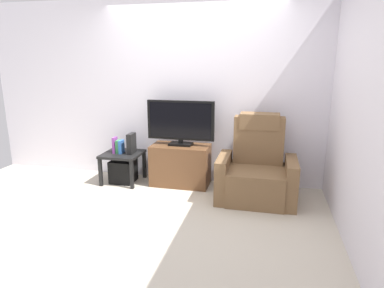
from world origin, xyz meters
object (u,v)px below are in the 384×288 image
Objects in this scene: tv_stand at (181,165)px; television at (181,122)px; side_table at (123,157)px; book_rightmost at (121,147)px; book_leftmost at (115,145)px; recliner_armchair at (257,171)px; book_middle at (119,147)px; subwoofer_box at (123,171)px; game_console at (131,143)px.

tv_stand is 0.86× the size of television.
side_table is at bearing -173.07° from television.
book_rightmost is at bearing -90.36° from side_table.
side_table is at bearing 11.31° from book_leftmost.
recliner_armchair is 1.94m from side_table.
side_table is 2.83× the size of book_middle.
subwoofer_box is (0.00, 0.00, -0.21)m from side_table.
book_rightmost reaches higher than subwoofer_box.
book_leftmost is 1.21× the size of book_rightmost.
television reaches higher than book_middle.
television is 1.14m from subwoofer_box.
subwoofer_box is 0.41m from book_leftmost.
tv_stand is at bearing 6.28° from book_leftmost.
television is at bearing 90.00° from tv_stand.
book_middle is at bearing -170.99° from game_console.
recliner_armchair reaches higher than tv_stand.
tv_stand is at bearing 173.55° from recliner_armchair.
recliner_armchair reaches higher than side_table.
tv_stand is 2.80× the size of game_console.
recliner_armchair is 1.95m from book_rightmost.
book_rightmost is (-1.93, 0.15, 0.16)m from recliner_armchair.
book_middle is at bearing -177.46° from recliner_armchair.
book_leftmost reaches higher than book_rightmost.
television is 0.98m from book_middle.
book_rightmost is at bearing -177.56° from recliner_armchair.
book_leftmost is (-2.03, 0.15, 0.18)m from recliner_armchair.
game_console is at bearing -172.46° from television.
recliner_armchair is 1.81m from game_console.
book_middle is at bearing -173.33° from tv_stand.
subwoofer_box is 0.38m from book_middle.
television reaches higher than recliner_armchair.
book_leftmost is 0.25m from game_console.
tv_stand reaches higher than subwoofer_box.
subwoofer_box is (-0.85, -0.08, -0.13)m from tv_stand.
book_leftmost reaches higher than side_table.
television is 0.88× the size of recliner_armchair.
television is 4.12× the size of book_leftmost.
recliner_armchair reaches higher than book_rightmost.
side_table is at bearing -174.31° from tv_stand.
tv_stand is at bearing -90.00° from television.
book_leftmost is 0.79× the size of game_console.
television is 0.94m from book_rightmost.
game_console is at bearing -173.96° from tv_stand.
book_rightmost is (-0.00, -0.02, 0.16)m from side_table.
book_middle is 0.20m from game_console.
television is at bearing 8.25° from book_rightmost.
television is 3.26× the size of game_console.
subwoofer_box is 0.37m from book_rightmost.
book_middle is (0.06, 0.00, -0.02)m from book_leftmost.
recliner_armchair is 5.65× the size of book_middle.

